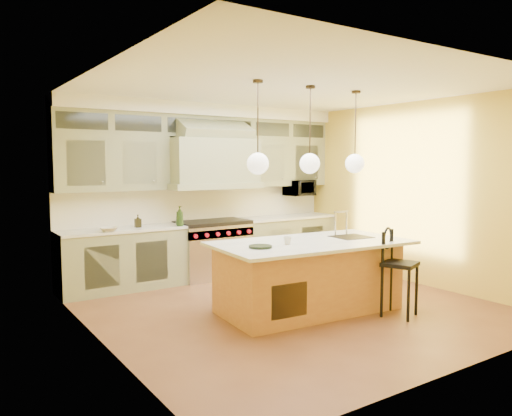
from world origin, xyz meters
TOP-DOWN VIEW (x-y plane):
  - floor at (0.00, 0.00)m, footprint 5.00×5.00m
  - ceiling at (0.00, 0.00)m, footprint 5.00×5.00m
  - wall_back at (0.00, 2.50)m, footprint 5.00×0.00m
  - wall_front at (0.00, -2.50)m, footprint 5.00×0.00m
  - wall_left at (-2.50, 0.00)m, footprint 0.00×5.00m
  - wall_right at (2.50, 0.00)m, footprint 0.00×5.00m
  - back_cabinetry at (0.00, 2.23)m, footprint 5.00×0.77m
  - range at (0.00, 2.14)m, footprint 1.20×0.74m
  - kitchen_island at (0.11, -0.25)m, footprint 2.62×1.52m
  - counter_stool at (0.89, -1.05)m, footprint 0.51×0.51m
  - microwave at (1.95, 2.25)m, footprint 0.54×0.37m
  - oil_bottle_a at (-0.70, 1.92)m, footprint 0.14×0.14m
  - oil_bottle_b at (-1.30, 2.15)m, footprint 0.09×0.09m
  - fruit_bowl at (-1.83, 1.92)m, footprint 0.27×0.27m
  - cup at (-0.29, -0.31)m, footprint 0.11×0.11m
  - pendant_left at (-0.69, -0.25)m, footprint 0.26×0.26m
  - pendant_center at (0.11, -0.25)m, footprint 0.26×0.26m
  - pendant_right at (0.91, -0.25)m, footprint 0.26×0.26m

SIDE VIEW (x-z plane):
  - floor at x=0.00m, z-range 0.00..0.00m
  - kitchen_island at x=0.11m, z-range -0.20..1.15m
  - range at x=0.00m, z-range 0.01..0.97m
  - counter_stool at x=0.89m, z-range 0.08..1.20m
  - cup at x=-0.29m, z-range 0.92..1.02m
  - fruit_bowl at x=-1.83m, z-range 0.94..1.00m
  - oil_bottle_b at x=-1.30m, z-range 0.94..1.14m
  - oil_bottle_a at x=-0.70m, z-range 0.94..1.25m
  - back_cabinetry at x=0.00m, z-range -0.02..2.88m
  - microwave at x=1.95m, z-range 1.30..1.60m
  - wall_back at x=0.00m, z-range -1.05..3.95m
  - wall_front at x=0.00m, z-range -1.05..3.95m
  - wall_left at x=-2.50m, z-range -1.05..3.95m
  - wall_right at x=2.50m, z-range -1.05..3.95m
  - pendant_left at x=-0.69m, z-range 1.39..2.50m
  - pendant_center at x=0.11m, z-range 1.39..2.50m
  - pendant_right at x=0.91m, z-range 1.39..2.50m
  - ceiling at x=0.00m, z-range 2.90..2.90m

